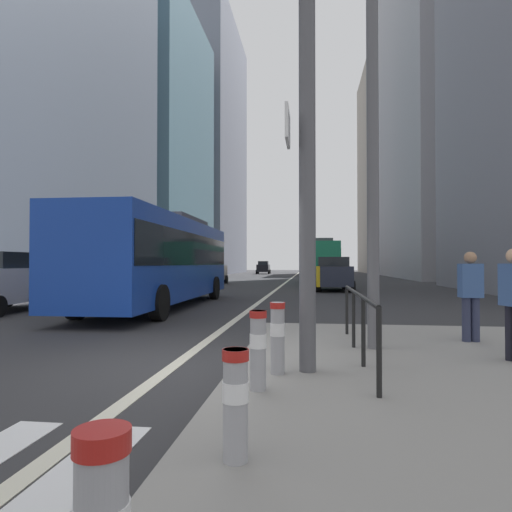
{
  "coord_description": "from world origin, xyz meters",
  "views": [
    {
      "loc": [
        2.08,
        -6.4,
        1.57
      ],
      "look_at": [
        -1.75,
        23.81,
        2.1
      ],
      "focal_mm": 30.51,
      "sensor_mm": 36.0,
      "label": 1
    }
  ],
  "objects_px": {
    "city_bus_blue_oncoming": "(161,256)",
    "bollard_left": "(236,398)",
    "sedan_white_oncoming": "(3,281)",
    "city_bus_red_distant": "(318,262)",
    "car_oncoming_far": "(263,267)",
    "car_receding_near": "(330,274)",
    "traffic_signal_gantry": "(168,82)",
    "city_bus_red_receding": "(319,260)",
    "bollard_back": "(278,334)",
    "pedestrian_waiting": "(471,292)",
    "car_oncoming_mid": "(211,271)",
    "street_lamp_post": "(372,45)",
    "bollard_right": "(258,346)",
    "car_receding_far": "(334,274)"
  },
  "relations": [
    {
      "from": "city_bus_blue_oncoming",
      "to": "bollard_left",
      "type": "height_order",
      "value": "city_bus_blue_oncoming"
    },
    {
      "from": "sedan_white_oncoming",
      "to": "bollard_left",
      "type": "bearing_deg",
      "value": -46.48
    },
    {
      "from": "city_bus_red_distant",
      "to": "car_oncoming_far",
      "type": "bearing_deg",
      "value": 130.05
    },
    {
      "from": "car_receding_near",
      "to": "sedan_white_oncoming",
      "type": "bearing_deg",
      "value": -131.78
    },
    {
      "from": "car_oncoming_far",
      "to": "bollard_left",
      "type": "relative_size",
      "value": 5.25
    },
    {
      "from": "traffic_signal_gantry",
      "to": "city_bus_red_receding",
      "type": "bearing_deg",
      "value": 84.96
    },
    {
      "from": "city_bus_blue_oncoming",
      "to": "bollard_back",
      "type": "height_order",
      "value": "city_bus_blue_oncoming"
    },
    {
      "from": "city_bus_red_receding",
      "to": "pedestrian_waiting",
      "type": "distance_m",
      "value": 26.74
    },
    {
      "from": "car_oncoming_mid",
      "to": "street_lamp_post",
      "type": "height_order",
      "value": "street_lamp_post"
    },
    {
      "from": "city_bus_blue_oncoming",
      "to": "city_bus_red_receding",
      "type": "xyz_separation_m",
      "value": [
        5.97,
        19.92,
        0.0
      ]
    },
    {
      "from": "car_oncoming_mid",
      "to": "city_bus_red_distant",
      "type": "bearing_deg",
      "value": 70.62
    },
    {
      "from": "traffic_signal_gantry",
      "to": "pedestrian_waiting",
      "type": "distance_m",
      "value": 6.28
    },
    {
      "from": "city_bus_red_receding",
      "to": "bollard_left",
      "type": "height_order",
      "value": "city_bus_red_receding"
    },
    {
      "from": "city_bus_red_distant",
      "to": "bollard_right",
      "type": "distance_m",
      "value": 51.55
    },
    {
      "from": "city_bus_red_receding",
      "to": "city_bus_red_distant",
      "type": "bearing_deg",
      "value": 89.23
    },
    {
      "from": "city_bus_red_distant",
      "to": "pedestrian_waiting",
      "type": "height_order",
      "value": "city_bus_red_distant"
    },
    {
      "from": "sedan_white_oncoming",
      "to": "city_bus_red_distant",
      "type": "distance_m",
      "value": 44.68
    },
    {
      "from": "city_bus_red_receding",
      "to": "bollard_left",
      "type": "distance_m",
      "value": 31.94
    },
    {
      "from": "traffic_signal_gantry",
      "to": "bollard_right",
      "type": "height_order",
      "value": "traffic_signal_gantry"
    },
    {
      "from": "city_bus_blue_oncoming",
      "to": "car_receding_near",
      "type": "height_order",
      "value": "city_bus_blue_oncoming"
    },
    {
      "from": "city_bus_red_distant",
      "to": "bollard_right",
      "type": "relative_size",
      "value": 12.65
    },
    {
      "from": "car_receding_far",
      "to": "car_oncoming_far",
      "type": "bearing_deg",
      "value": 101.92
    },
    {
      "from": "car_oncoming_mid",
      "to": "traffic_signal_gantry",
      "type": "xyz_separation_m",
      "value": [
        5.59,
        -26.56,
        3.11
      ]
    },
    {
      "from": "city_bus_red_distant",
      "to": "bollard_back",
      "type": "distance_m",
      "value": 50.81
    },
    {
      "from": "bollard_left",
      "to": "car_receding_near",
      "type": "bearing_deg",
      "value": 85.77
    },
    {
      "from": "sedan_white_oncoming",
      "to": "car_oncoming_far",
      "type": "bearing_deg",
      "value": 87.02
    },
    {
      "from": "city_bus_blue_oncoming",
      "to": "city_bus_red_distant",
      "type": "relative_size",
      "value": 1.0
    },
    {
      "from": "city_bus_red_receding",
      "to": "car_receding_far",
      "type": "bearing_deg",
      "value": -85.75
    },
    {
      "from": "car_oncoming_mid",
      "to": "pedestrian_waiting",
      "type": "relative_size",
      "value": 2.46
    },
    {
      "from": "sedan_white_oncoming",
      "to": "car_receding_near",
      "type": "relative_size",
      "value": 1.01
    },
    {
      "from": "city_bus_red_receding",
      "to": "car_oncoming_mid",
      "type": "bearing_deg",
      "value": -162.0
    },
    {
      "from": "city_bus_blue_oncoming",
      "to": "traffic_signal_gantry",
      "type": "distance_m",
      "value": 10.15
    },
    {
      "from": "street_lamp_post",
      "to": "bollard_back",
      "type": "height_order",
      "value": "street_lamp_post"
    },
    {
      "from": "city_bus_red_receding",
      "to": "bollard_right",
      "type": "xyz_separation_m",
      "value": [
        -1.2,
        -30.13,
        -1.19
      ]
    },
    {
      "from": "sedan_white_oncoming",
      "to": "pedestrian_waiting",
      "type": "xyz_separation_m",
      "value": [
        12.89,
        -4.7,
        0.07
      ]
    },
    {
      "from": "street_lamp_post",
      "to": "bollard_back",
      "type": "xyz_separation_m",
      "value": [
        -1.47,
        -1.87,
        -4.62
      ]
    },
    {
      "from": "city_bus_red_distant",
      "to": "car_receding_near",
      "type": "xyz_separation_m",
      "value": [
        0.22,
        -30.88,
        -0.85
      ]
    },
    {
      "from": "car_oncoming_mid",
      "to": "street_lamp_post",
      "type": "relative_size",
      "value": 0.5
    },
    {
      "from": "car_oncoming_mid",
      "to": "street_lamp_post",
      "type": "distance_m",
      "value": 26.65
    },
    {
      "from": "city_bus_red_receding",
      "to": "street_lamp_post",
      "type": "xyz_separation_m",
      "value": [
        0.43,
        -27.52,
        3.45
      ]
    },
    {
      "from": "street_lamp_post",
      "to": "bollard_right",
      "type": "height_order",
      "value": "street_lamp_post"
    },
    {
      "from": "car_receding_near",
      "to": "bollard_right",
      "type": "relative_size",
      "value": 4.8
    },
    {
      "from": "car_receding_far",
      "to": "car_oncoming_far",
      "type": "xyz_separation_m",
      "value": [
        -8.55,
        40.52,
        -0.0
      ]
    },
    {
      "from": "traffic_signal_gantry",
      "to": "pedestrian_waiting",
      "type": "bearing_deg",
      "value": 28.01
    },
    {
      "from": "car_oncoming_mid",
      "to": "car_receding_far",
      "type": "bearing_deg",
      "value": -37.47
    },
    {
      "from": "city_bus_blue_oncoming",
      "to": "car_oncoming_far",
      "type": "xyz_separation_m",
      "value": [
        -1.88,
        50.99,
        -0.85
      ]
    },
    {
      "from": "car_receding_far",
      "to": "bollard_left",
      "type": "xyz_separation_m",
      "value": [
        -1.85,
        -22.44,
        -0.39
      ]
    },
    {
      "from": "bollard_left",
      "to": "car_oncoming_far",
      "type": "bearing_deg",
      "value": 96.07
    },
    {
      "from": "city_bus_red_distant",
      "to": "traffic_signal_gantry",
      "type": "xyz_separation_m",
      "value": [
        -2.86,
        -50.6,
        2.26
      ]
    },
    {
      "from": "city_bus_red_distant",
      "to": "bollard_back",
      "type": "bearing_deg",
      "value": -91.5
    }
  ]
}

